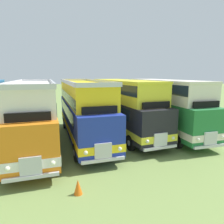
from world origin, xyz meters
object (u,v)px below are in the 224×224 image
(bus_sixth_in_row, at_px, (83,109))
(cone_mid_row, at_px, (78,187))
(bus_seventh_in_row, at_px, (125,105))
(bus_eighth_in_row, at_px, (166,104))
(bus_fifth_in_row, at_px, (35,113))

(bus_sixth_in_row, xyz_separation_m, cone_mid_row, (-1.80, -7.37, -2.04))
(bus_seventh_in_row, bearing_deg, cone_mid_row, -125.36)
(bus_eighth_in_row, bearing_deg, cone_mid_row, -142.15)
(bus_sixth_in_row, bearing_deg, bus_seventh_in_row, 0.25)
(bus_sixth_in_row, height_order, cone_mid_row, bus_sixth_in_row)
(bus_sixth_in_row, relative_size, bus_seventh_in_row, 1.11)
(bus_eighth_in_row, bearing_deg, bus_sixth_in_row, 174.90)
(bus_seventh_in_row, height_order, cone_mid_row, bus_seventh_in_row)
(bus_fifth_in_row, bearing_deg, bus_eighth_in_row, -0.67)
(bus_seventh_in_row, relative_size, cone_mid_row, 15.77)
(bus_eighth_in_row, bearing_deg, bus_seventh_in_row, 169.66)
(bus_eighth_in_row, distance_m, cone_mid_row, 11.21)
(bus_sixth_in_row, bearing_deg, cone_mid_row, -103.76)
(bus_seventh_in_row, distance_m, bus_eighth_in_row, 3.51)
(bus_fifth_in_row, distance_m, bus_eighth_in_row, 10.33)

